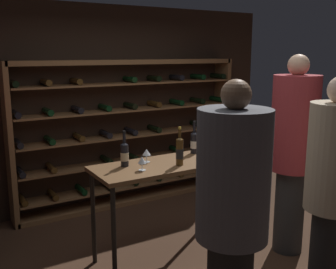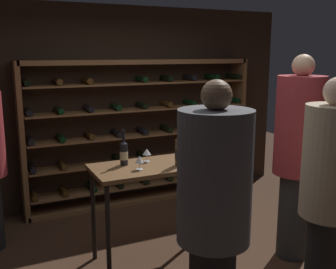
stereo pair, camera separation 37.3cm
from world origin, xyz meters
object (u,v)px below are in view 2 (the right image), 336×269
object	(u,v)px
person_guest_plum_blouse	(214,209)
wine_bottle_amber_reserve	(124,153)
wine_bottle_green_slim	(198,143)
wine_glass_stemmed_right	(147,152)
wine_rack	(142,132)
person_host_in_suit	(330,187)
person_bystander_dark_jacket	(298,149)
wine_bottle_red_label	(179,151)
wine_glass_stemmed_left	(139,160)
tasting_table	(161,174)

from	to	relation	value
person_guest_plum_blouse	wine_bottle_amber_reserve	bearing A→B (deg)	177.15
person_guest_plum_blouse	wine_bottle_green_slim	size ratio (longest dim) A/B	5.38
wine_glass_stemmed_right	wine_rack	bearing A→B (deg)	69.97
person_host_in_suit	wine_glass_stemmed_right	size ratio (longest dim) A/B	14.13
person_host_in_suit	person_bystander_dark_jacket	distance (m)	0.85
wine_rack	wine_glass_stemmed_right	bearing A→B (deg)	-110.03
wine_bottle_amber_reserve	wine_bottle_red_label	bearing A→B (deg)	-26.97
wine_bottle_amber_reserve	wine_bottle_green_slim	bearing A→B (deg)	4.80
person_guest_plum_blouse	wine_bottle_red_label	distance (m)	1.23
wine_rack	wine_bottle_green_slim	distance (m)	1.41
person_bystander_dark_jacket	wine_bottle_red_label	distance (m)	1.17
wine_bottle_amber_reserve	wine_glass_stemmed_right	bearing A→B (deg)	3.64
wine_glass_stemmed_left	wine_glass_stemmed_right	distance (m)	0.28
wine_bottle_red_label	person_guest_plum_blouse	bearing A→B (deg)	-105.93
wine_glass_stemmed_left	person_bystander_dark_jacket	bearing A→B (deg)	-16.97
wine_rack	tasting_table	xyz separation A→B (m)	(-0.43, -1.58, -0.10)
wine_bottle_red_label	wine_glass_stemmed_left	size ratio (longest dim) A/B	2.82
wine_bottle_amber_reserve	person_guest_plum_blouse	bearing A→B (deg)	-84.69
wine_rack	person_guest_plum_blouse	distance (m)	2.96
person_host_in_suit	wine_glass_stemmed_right	xyz separation A→B (m)	(-0.94, 1.44, 0.05)
tasting_table	wine_bottle_red_label	xyz separation A→B (m)	(0.13, -0.13, 0.25)
wine_bottle_green_slim	tasting_table	bearing A→B (deg)	-160.22
person_bystander_dark_jacket	wine_glass_stemmed_left	size ratio (longest dim) A/B	15.34
person_guest_plum_blouse	wine_bottle_amber_reserve	world-z (taller)	person_guest_plum_blouse
tasting_table	person_bystander_dark_jacket	size ratio (longest dim) A/B	0.66
wine_rack	person_guest_plum_blouse	bearing A→B (deg)	-102.55
person_bystander_dark_jacket	person_guest_plum_blouse	bearing A→B (deg)	147.13
tasting_table	person_bystander_dark_jacket	bearing A→B (deg)	-24.33
tasting_table	wine_rack	bearing A→B (deg)	74.68
wine_rack	wine_bottle_red_label	distance (m)	1.74
wine_rack	wine_glass_stemmed_left	bearing A→B (deg)	-112.52
person_guest_plum_blouse	person_host_in_suit	bearing A→B (deg)	81.54
wine_rack	wine_bottle_green_slim	xyz separation A→B (m)	(0.08, -1.40, 0.14)
tasting_table	person_guest_plum_blouse	bearing A→B (deg)	-99.10
wine_glass_stemmed_right	wine_bottle_red_label	bearing A→B (deg)	-48.51
person_host_in_suit	wine_bottle_red_label	distance (m)	1.38
wine_bottle_amber_reserve	wine_bottle_red_label	size ratio (longest dim) A/B	0.92
tasting_table	wine_glass_stemmed_left	size ratio (longest dim) A/B	10.20
tasting_table	person_host_in_suit	xyz separation A→B (m)	(0.84, -1.31, 0.16)
tasting_table	person_guest_plum_blouse	xyz separation A→B (m)	(-0.21, -1.31, 0.16)
wine_bottle_red_label	wine_glass_stemmed_right	world-z (taller)	wine_bottle_red_label
wine_bottle_amber_reserve	wine_glass_stemmed_left	world-z (taller)	wine_bottle_amber_reserve
person_host_in_suit	wine_glass_stemmed_left	size ratio (longest dim) A/B	14.16
wine_rack	tasting_table	world-z (taller)	wine_rack
person_guest_plum_blouse	person_host_in_suit	world-z (taller)	person_guest_plum_blouse
wine_rack	wine_glass_stemmed_left	world-z (taller)	wine_rack
wine_rack	wine_glass_stemmed_right	world-z (taller)	wine_rack
person_guest_plum_blouse	wine_glass_stemmed_left	world-z (taller)	person_guest_plum_blouse
person_guest_plum_blouse	wine_glass_stemmed_right	bearing A→B (deg)	167.37
person_bystander_dark_jacket	wine_bottle_amber_reserve	size ratio (longest dim) A/B	5.92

